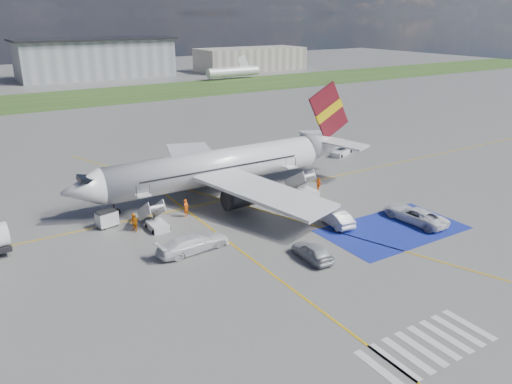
{
  "coord_description": "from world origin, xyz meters",
  "views": [
    {
      "loc": [
        -25.2,
        -34.66,
        19.94
      ],
      "look_at": [
        -0.76,
        4.11,
        3.5
      ],
      "focal_mm": 35.0,
      "sensor_mm": 36.0,
      "label": 1
    }
  ],
  "objects_px": {
    "belt_loader": "(342,152)",
    "car_silver_a": "(312,251)",
    "van_white_a": "(415,212)",
    "car_silver_b": "(335,218)",
    "van_white_b": "(193,241)",
    "airliner": "(227,165)",
    "gpu_cart": "(107,220)"
  },
  "relations": [
    {
      "from": "car_silver_a",
      "to": "car_silver_b",
      "type": "bearing_deg",
      "value": -142.14
    },
    {
      "from": "car_silver_a",
      "to": "van_white_a",
      "type": "xyz_separation_m",
      "value": [
        13.9,
        0.97,
        0.23
      ]
    },
    {
      "from": "car_silver_b",
      "to": "van_white_a",
      "type": "relative_size",
      "value": 0.9
    },
    {
      "from": "gpu_cart",
      "to": "car_silver_a",
      "type": "xyz_separation_m",
      "value": [
        12.82,
        -16.33,
        0.02
      ]
    },
    {
      "from": "gpu_cart",
      "to": "airliner",
      "type": "bearing_deg",
      "value": -3.22
    },
    {
      "from": "airliner",
      "to": "car_silver_a",
      "type": "xyz_separation_m",
      "value": [
        -2.11,
        -18.7,
        -2.63
      ]
    },
    {
      "from": "belt_loader",
      "to": "airliner",
      "type": "bearing_deg",
      "value": 169.02
    },
    {
      "from": "airliner",
      "to": "belt_loader",
      "type": "relative_size",
      "value": 7.36
    },
    {
      "from": "airliner",
      "to": "belt_loader",
      "type": "distance_m",
      "value": 23.49
    },
    {
      "from": "car_silver_b",
      "to": "van_white_a",
      "type": "distance_m",
      "value": 8.23
    },
    {
      "from": "gpu_cart",
      "to": "van_white_b",
      "type": "bearing_deg",
      "value": -75.0
    },
    {
      "from": "belt_loader",
      "to": "car_silver_b",
      "type": "bearing_deg",
      "value": -157.59
    },
    {
      "from": "car_silver_a",
      "to": "airliner",
      "type": "bearing_deg",
      "value": -93.91
    },
    {
      "from": "gpu_cart",
      "to": "van_white_b",
      "type": "relative_size",
      "value": 0.43
    },
    {
      "from": "car_silver_a",
      "to": "car_silver_b",
      "type": "distance_m",
      "value": 7.99
    },
    {
      "from": "belt_loader",
      "to": "car_silver_b",
      "type": "relative_size",
      "value": 1.05
    },
    {
      "from": "airliner",
      "to": "van_white_b",
      "type": "relative_size",
      "value": 7.16
    },
    {
      "from": "belt_loader",
      "to": "van_white_a",
      "type": "bearing_deg",
      "value": -139.68
    },
    {
      "from": "car_silver_b",
      "to": "gpu_cart",
      "type": "bearing_deg",
      "value": -25.71
    },
    {
      "from": "car_silver_b",
      "to": "van_white_b",
      "type": "relative_size",
      "value": 0.92
    },
    {
      "from": "car_silver_b",
      "to": "van_white_b",
      "type": "distance_m",
      "value": 14.63
    },
    {
      "from": "gpu_cart",
      "to": "van_white_a",
      "type": "height_order",
      "value": "van_white_a"
    },
    {
      "from": "car_silver_b",
      "to": "van_white_a",
      "type": "bearing_deg",
      "value": 159.16
    },
    {
      "from": "car_silver_b",
      "to": "van_white_b",
      "type": "height_order",
      "value": "van_white_b"
    },
    {
      "from": "belt_loader",
      "to": "car_silver_a",
      "type": "xyz_separation_m",
      "value": [
        -24.75,
        -24.2,
        0.39
      ]
    },
    {
      "from": "belt_loader",
      "to": "van_white_a",
      "type": "relative_size",
      "value": 0.94
    },
    {
      "from": "van_white_b",
      "to": "gpu_cart",
      "type": "bearing_deg",
      "value": 22.36
    },
    {
      "from": "gpu_cart",
      "to": "belt_loader",
      "type": "height_order",
      "value": "gpu_cart"
    },
    {
      "from": "airliner",
      "to": "van_white_a",
      "type": "relative_size",
      "value": 6.95
    },
    {
      "from": "airliner",
      "to": "car_silver_a",
      "type": "bearing_deg",
      "value": -96.45
    },
    {
      "from": "belt_loader",
      "to": "van_white_a",
      "type": "distance_m",
      "value": 25.65
    },
    {
      "from": "belt_loader",
      "to": "van_white_b",
      "type": "height_order",
      "value": "van_white_b"
    }
  ]
}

